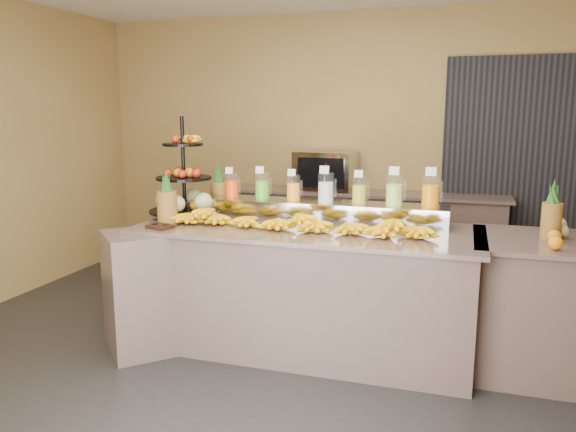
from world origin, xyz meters
The scene contains 19 objects.
ground centered at (0.00, 0.00, 0.00)m, with size 6.00×6.00×0.00m, color black.
room_envelope centered at (0.19, 0.79, 1.88)m, with size 6.04×5.02×2.82m.
buffet_counter centered at (-0.12, 0.26, 0.47)m, with size 2.75×1.25×0.93m.
right_counter centered at (1.70, 0.40, 0.47)m, with size 1.08×0.88×0.93m.
back_ledge centered at (0.00, 2.25, 0.47)m, with size 3.10×0.55×0.93m.
pitcher_tray centered at (0.07, 0.58, 1.01)m, with size 1.85×0.30×0.15m, color gray.
juice_pitcher_orange_a centered at (-0.71, 0.58, 1.17)m, with size 0.11×0.11×0.26m.
juice_pitcher_green centered at (-0.45, 0.58, 1.17)m, with size 0.11×0.12×0.27m.
juice_pitcher_orange_b centered at (-0.19, 0.58, 1.17)m, with size 0.11×0.11×0.26m.
juice_pitcher_milk centered at (0.07, 0.58, 1.18)m, with size 0.12×0.13×0.29m.
juice_pitcher_lemon centered at (0.33, 0.58, 1.17)m, with size 0.11×0.11×0.27m.
juice_pitcher_lime centered at (0.59, 0.58, 1.18)m, with size 0.13×0.13×0.30m.
juice_pitcher_orange_c centered at (0.85, 0.58, 1.18)m, with size 0.13×0.13×0.31m.
banana_heap centered at (-0.06, 0.21, 0.99)m, with size 1.99×0.18×0.17m.
fruit_stand centered at (-1.03, 0.43, 1.14)m, with size 0.69×0.69×0.80m.
condiment_caddy centered at (-1.01, -0.05, 0.94)m, with size 0.18×0.13×0.03m, color black.
pineapple_left_a centered at (-1.03, 0.09, 1.08)m, with size 0.15×0.15×0.41m.
pineapple_left_b centered at (-0.88, 0.70, 1.08)m, with size 0.14×0.14×0.41m.
oven_warmer centered at (-0.34, 2.25, 1.14)m, with size 0.62×0.43×0.41m, color gray.
Camera 1 is at (1.08, -3.57, 1.78)m, focal length 35.00 mm.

